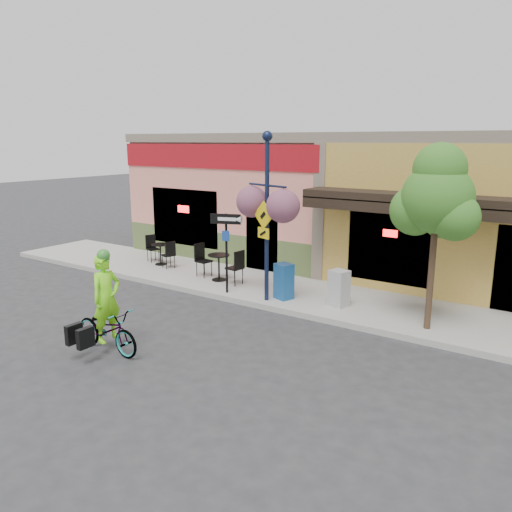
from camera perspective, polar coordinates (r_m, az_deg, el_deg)
The scene contains 13 objects.
ground at distance 12.04m, azimuth 3.76°, elevation -7.73°, with size 90.00×90.00×0.00m, color #2D2D30.
sidewalk at distance 13.68m, azimuth 8.00°, elevation -4.90°, with size 24.00×3.00×0.15m, color #9E9B93.
curb at distance 12.46m, azimuth 5.05°, elevation -6.65°, with size 24.00×0.12×0.15m, color #A8A59E.
building at distance 18.26m, azimuth 15.87°, elevation 6.24°, with size 18.20×8.20×4.50m, color #EE8775, non-canonical shape.
bicycle at distance 10.82m, azimuth -16.66°, elevation -8.08°, with size 0.62×1.77×0.93m, color maroon.
cyclist_rider at distance 10.64m, azimuth -16.64°, elevation -5.92°, with size 0.66×0.43×1.82m, color #83FF1A.
lamp_post at distance 12.75m, azimuth 1.25°, elevation 4.33°, with size 1.39×0.56×4.36m, color #121D3A, non-canonical shape.
one_way_sign at distance 13.62m, azimuth -3.39°, elevation 0.26°, with size 0.85×0.18×2.21m, color black, non-canonical shape.
cafe_set_left at distance 17.15m, azimuth -10.87°, elevation 0.54°, with size 1.55×0.77×0.93m, color black, non-canonical shape.
cafe_set_right at distance 14.98m, azimuth -4.27°, elevation -0.86°, with size 1.73×0.87×1.04m, color black, non-canonical shape.
newspaper_box_blue at distance 13.25m, azimuth 3.20°, elevation -2.90°, with size 0.43×0.38×0.95m, color #174E8D, non-canonical shape.
newspaper_box_grey at distance 12.81m, azimuth 9.45°, elevation -3.66°, with size 0.44×0.40×0.94m, color #A8A8A8, non-canonical shape.
street_tree at distance 11.42m, azimuth 19.69°, elevation 1.97°, with size 1.62×1.62×4.14m, color #3D7A26, non-canonical shape.
Camera 1 is at (5.60, -9.76, 4.28)m, focal length 35.00 mm.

